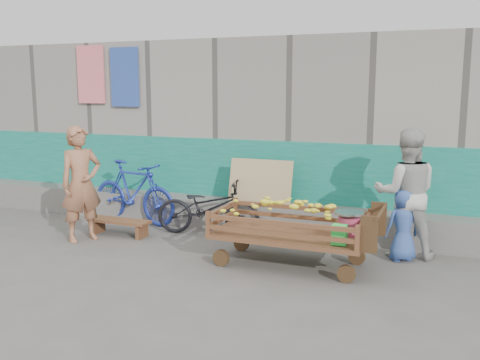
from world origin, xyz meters
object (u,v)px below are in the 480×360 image
at_px(banana_cart, 287,219).
at_px(bicycle_blue, 134,192).
at_px(vendor_man, 81,184).
at_px(bench, 120,224).
at_px(child, 403,225).
at_px(woman, 406,193).
at_px(bicycle_dark, 208,208).

distance_m(banana_cart, bicycle_blue, 3.20).
bearing_deg(vendor_man, bench, -10.29).
distance_m(vendor_man, child, 4.52).
bearing_deg(bench, bicycle_blue, 106.69).
xyz_separation_m(woman, child, (0.00, -0.19, -0.38)).
bearing_deg(bicycle_blue, banana_cart, -100.80).
height_order(bench, woman, woman).
distance_m(woman, bicycle_dark, 2.91).
relative_size(bench, vendor_man, 0.58).
height_order(child, bicycle_dark, child).
bearing_deg(banana_cart, woman, 35.17).
xyz_separation_m(bench, bicycle_dark, (1.22, 0.57, 0.23)).
distance_m(banana_cart, child, 1.53).
distance_m(bench, woman, 4.19).
bearing_deg(banana_cart, bicycle_blue, 159.24).
relative_size(vendor_man, bicycle_blue, 0.97).
bearing_deg(bicycle_dark, vendor_man, 108.25).
height_order(woman, bicycle_blue, woman).
xyz_separation_m(vendor_man, child, (4.44, 0.78, -0.37)).
height_order(vendor_man, bicycle_blue, vendor_man).
height_order(woman, bicycle_dark, woman).
xyz_separation_m(child, bicycle_dark, (-2.88, 0.21, -0.06)).
height_order(vendor_man, bicycle_dark, vendor_man).
distance_m(banana_cart, vendor_man, 3.12).
bearing_deg(bench, child, 5.03).
relative_size(banana_cart, vendor_man, 1.23).
relative_size(vendor_man, woman, 0.99).
relative_size(bench, bicycle_dark, 0.62).
xyz_separation_m(bench, bicycle_blue, (-0.22, 0.75, 0.34)).
bearing_deg(bench, vendor_man, -129.45).
bearing_deg(bicycle_dark, banana_cart, -135.89).
bearing_deg(woman, bicycle_dark, -10.81).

